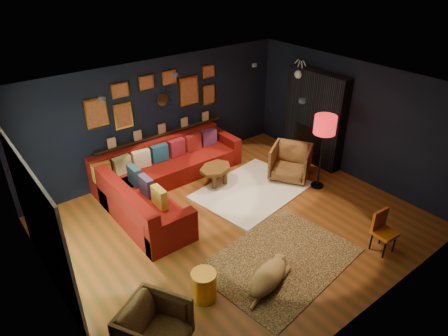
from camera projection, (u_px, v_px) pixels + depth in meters
floor at (237, 223)px, 7.64m from camera, size 6.50×6.50×0.00m
room_walls at (238, 149)px, 6.85m from camera, size 6.50×6.50×6.50m
sectional at (160, 181)px, 8.39m from camera, size 3.41×2.69×0.86m
ledge at (162, 134)px, 9.03m from camera, size 3.20×0.12×0.04m
gallery_wall at (158, 96)px, 8.61m from camera, size 3.15×0.04×1.02m
sunburst_mirror at (162, 99)px, 8.73m from camera, size 0.47×0.16×0.47m
fireplace at (314, 121)px, 9.41m from camera, size 0.31×1.60×2.20m
deer_head at (304, 73)px, 9.27m from camera, size 0.50×0.28×0.45m
sliding_door at (41, 226)px, 5.79m from camera, size 0.06×2.80×2.20m
ceiling_spots at (210, 83)px, 6.93m from camera, size 3.30×2.50×0.06m
shag_rug at (252, 190)px, 8.64m from camera, size 2.57×2.05×0.03m
leopard_rug at (281, 260)px, 6.75m from camera, size 2.71×2.09×0.01m
coffee_table at (216, 170)px, 8.72m from camera, size 0.93×0.78×0.40m
pouf at (158, 211)px, 7.61m from camera, size 0.58×0.58×0.38m
armchair_left at (154, 328)px, 5.09m from camera, size 1.02×1.00×0.79m
armchair_right at (290, 161)px, 8.94m from camera, size 1.10×1.12×0.86m
gold_stool at (204, 285)px, 5.93m from camera, size 0.38×0.38×0.48m
orange_chair at (382, 228)px, 6.79m from camera, size 0.38×0.38×0.77m
floor_lamp at (325, 128)px, 8.13m from camera, size 0.46×0.46×1.66m
dog at (268, 274)px, 6.16m from camera, size 1.40×0.99×0.40m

